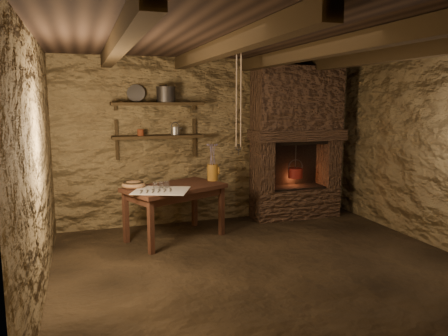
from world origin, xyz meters
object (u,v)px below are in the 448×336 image
object	(u,v)px
stoneware_jug	(213,165)
work_table	(175,210)
iron_stockpot	(166,95)
red_pot	(295,172)
wooden_bowl	(133,185)

from	to	relation	value
stoneware_jug	work_table	bearing A→B (deg)	-174.37
work_table	stoneware_jug	size ratio (longest dim) A/B	2.74
iron_stockpot	red_pot	bearing A→B (deg)	-3.52
wooden_bowl	stoneware_jug	bearing A→B (deg)	8.69
work_table	iron_stockpot	size ratio (longest dim) A/B	5.46
iron_stockpot	red_pot	size ratio (longest dim) A/B	0.48
iron_stockpot	red_pot	distance (m)	2.27
stoneware_jug	iron_stockpot	xyz separation A→B (m)	(-0.56, 0.36, 0.94)
work_table	iron_stockpot	distance (m)	1.59
wooden_bowl	iron_stockpot	size ratio (longest dim) A/B	1.15
work_table	red_pot	size ratio (longest dim) A/B	2.62
work_table	red_pot	xyz separation A→B (m)	(1.97, 0.45, 0.33)
work_table	wooden_bowl	distance (m)	0.63
red_pot	work_table	bearing A→B (deg)	-167.11
wooden_bowl	iron_stockpot	xyz separation A→B (m)	(0.54, 0.53, 1.13)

